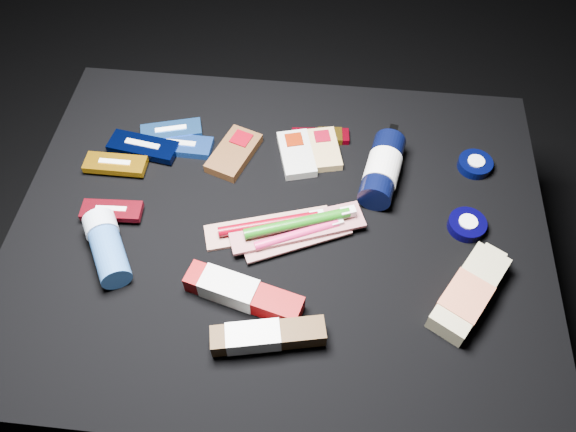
# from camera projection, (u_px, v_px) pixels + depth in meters

# --- Properties ---
(ground) EXTENTS (3.00, 3.00, 0.00)m
(ground) POSITION_uv_depth(u_px,v_px,m) (281.00, 319.00, 1.36)
(ground) COLOR black
(ground) RESTS_ON ground
(cloth_table) EXTENTS (0.98, 0.78, 0.40)m
(cloth_table) POSITION_uv_depth(u_px,v_px,m) (281.00, 279.00, 1.19)
(cloth_table) COLOR black
(cloth_table) RESTS_ON ground
(luna_bar_0) EXTENTS (0.13, 0.05, 0.02)m
(luna_bar_0) POSITION_uv_depth(u_px,v_px,m) (179.00, 145.00, 1.13)
(luna_bar_0) COLOR #1F4CB1
(luna_bar_0) RESTS_ON cloth_table
(luna_bar_1) EXTENTS (0.13, 0.08, 0.02)m
(luna_bar_1) POSITION_uv_depth(u_px,v_px,m) (171.00, 131.00, 1.15)
(luna_bar_1) COLOR #20539C
(luna_bar_1) RESTS_ON cloth_table
(luna_bar_2) EXTENTS (0.14, 0.07, 0.02)m
(luna_bar_2) POSITION_uv_depth(u_px,v_px,m) (143.00, 147.00, 1.12)
(luna_bar_2) COLOR black
(luna_bar_2) RESTS_ON cloth_table
(luna_bar_3) EXTENTS (0.12, 0.05, 0.02)m
(luna_bar_3) POSITION_uv_depth(u_px,v_px,m) (115.00, 164.00, 1.10)
(luna_bar_3) COLOR #BF7D0D
(luna_bar_3) RESTS_ON cloth_table
(luna_bar_4) EXTENTS (0.11, 0.05, 0.01)m
(luna_bar_4) POSITION_uv_depth(u_px,v_px,m) (112.00, 211.00, 1.03)
(luna_bar_4) COLOR maroon
(luna_bar_4) RESTS_ON cloth_table
(clif_bar_0) EXTENTS (0.10, 0.14, 0.02)m
(clif_bar_0) POSITION_uv_depth(u_px,v_px,m) (235.00, 151.00, 1.12)
(clif_bar_0) COLOR #4B2C15
(clif_bar_0) RESTS_ON cloth_table
(clif_bar_1) EXTENTS (0.09, 0.13, 0.02)m
(clif_bar_1) POSITION_uv_depth(u_px,v_px,m) (296.00, 152.00, 1.12)
(clif_bar_1) COLOR #B7B8B0
(clif_bar_1) RESTS_ON cloth_table
(clif_bar_2) EXTENTS (0.08, 0.11, 0.02)m
(clif_bar_2) POSITION_uv_depth(u_px,v_px,m) (324.00, 148.00, 1.13)
(clif_bar_2) COLOR tan
(clif_bar_2) RESTS_ON cloth_table
(power_bar) EXTENTS (0.12, 0.05, 0.01)m
(power_bar) POSITION_uv_depth(u_px,v_px,m) (324.00, 136.00, 1.15)
(power_bar) COLOR maroon
(power_bar) RESTS_ON cloth_table
(lotion_bottle) EXTENTS (0.09, 0.20, 0.06)m
(lotion_bottle) POSITION_uv_depth(u_px,v_px,m) (383.00, 169.00, 1.07)
(lotion_bottle) COLOR black
(lotion_bottle) RESTS_ON cloth_table
(cream_tin_upper) EXTENTS (0.07, 0.07, 0.02)m
(cream_tin_upper) POSITION_uv_depth(u_px,v_px,m) (475.00, 164.00, 1.10)
(cream_tin_upper) COLOR black
(cream_tin_upper) RESTS_ON cloth_table
(cream_tin_lower) EXTENTS (0.07, 0.07, 0.02)m
(cream_tin_lower) POSITION_uv_depth(u_px,v_px,m) (467.00, 225.00, 1.02)
(cream_tin_lower) COLOR black
(cream_tin_lower) RESTS_ON cloth_table
(bodywash_bottle) EXTENTS (0.14, 0.19, 0.04)m
(bodywash_bottle) POSITION_uv_depth(u_px,v_px,m) (468.00, 294.00, 0.93)
(bodywash_bottle) COLOR tan
(bodywash_bottle) RESTS_ON cloth_table
(deodorant_stick) EXTENTS (0.12, 0.15, 0.06)m
(deodorant_stick) POSITION_uv_depth(u_px,v_px,m) (107.00, 247.00, 0.97)
(deodorant_stick) COLOR #295596
(deodorant_stick) RESTS_ON cloth_table
(toothbrush_pack_0) EXTENTS (0.24, 0.12, 0.03)m
(toothbrush_pack_0) POSITION_uv_depth(u_px,v_px,m) (270.00, 226.00, 1.02)
(toothbrush_pack_0) COLOR #AEA8A1
(toothbrush_pack_0) RESTS_ON cloth_table
(toothbrush_pack_1) EXTENTS (0.20, 0.12, 0.02)m
(toothbrush_pack_1) POSITION_uv_depth(u_px,v_px,m) (298.00, 236.00, 1.00)
(toothbrush_pack_1) COLOR #A49C99
(toothbrush_pack_1) RESTS_ON cloth_table
(toothbrush_pack_2) EXTENTS (0.25, 0.14, 0.03)m
(toothbrush_pack_2) POSITION_uv_depth(u_px,v_px,m) (299.00, 225.00, 1.00)
(toothbrush_pack_2) COLOR #A69E9A
(toothbrush_pack_2) RESTS_ON cloth_table
(toothpaste_carton_red) EXTENTS (0.21, 0.09, 0.04)m
(toothpaste_carton_red) POSITION_uv_depth(u_px,v_px,m) (239.00, 292.00, 0.93)
(toothpaste_carton_red) COLOR #740405
(toothpaste_carton_red) RESTS_ON cloth_table
(toothpaste_carton_green) EXTENTS (0.18, 0.08, 0.04)m
(toothpaste_carton_green) POSITION_uv_depth(u_px,v_px,m) (263.00, 336.00, 0.88)
(toothpaste_carton_green) COLOR #3A230D
(toothpaste_carton_green) RESTS_ON cloth_table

